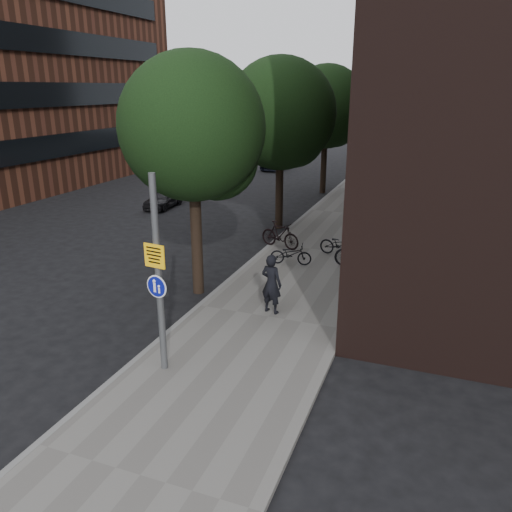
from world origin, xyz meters
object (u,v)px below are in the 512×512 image
at_px(parked_car_near, 164,198).
at_px(parked_bike_facade_near, 341,245).
at_px(pedestrian, 271,284).
at_px(signpost, 159,276).

bearing_deg(parked_car_near, parked_bike_facade_near, -28.83).
xyz_separation_m(parked_bike_facade_near, parked_car_near, (-11.08, 5.32, -0.05)).
distance_m(pedestrian, parked_car_near, 15.15).
xyz_separation_m(signpost, parked_car_near, (-8.87, 14.99, -1.93)).
xyz_separation_m(pedestrian, parked_car_near, (-10.22, 11.17, -0.49)).
bearing_deg(pedestrian, parked_car_near, -34.96).
height_order(pedestrian, parked_car_near, pedestrian).
bearing_deg(signpost, parked_car_near, 128.17).
distance_m(pedestrian, parked_bike_facade_near, 5.93).
bearing_deg(parked_bike_facade_near, pedestrian, -175.70).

